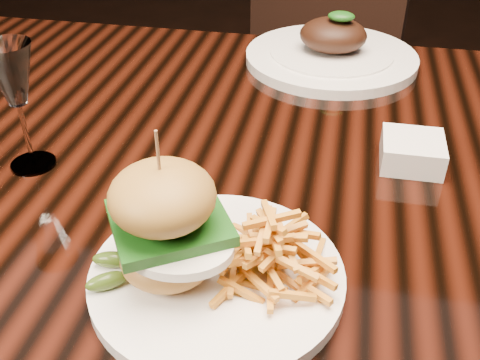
% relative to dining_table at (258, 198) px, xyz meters
% --- Properties ---
extents(dining_table, '(1.60, 0.90, 0.75)m').
position_rel_dining_table_xyz_m(dining_table, '(0.00, 0.00, 0.00)').
color(dining_table, black).
rests_on(dining_table, ground).
extents(burger_plate, '(0.26, 0.26, 0.18)m').
position_rel_dining_table_xyz_m(burger_plate, '(-0.00, -0.25, 0.12)').
color(burger_plate, white).
rests_on(burger_plate, dining_table).
extents(ramekin, '(0.09, 0.09, 0.04)m').
position_rel_dining_table_xyz_m(ramekin, '(0.20, 0.02, 0.10)').
color(ramekin, white).
rests_on(ramekin, dining_table).
extents(wine_glass, '(0.06, 0.06, 0.17)m').
position_rel_dining_table_xyz_m(wine_glass, '(-0.29, -0.09, 0.20)').
color(wine_glass, white).
rests_on(wine_glass, dining_table).
extents(far_dish, '(0.31, 0.31, 0.10)m').
position_rel_dining_table_xyz_m(far_dish, '(0.08, 0.34, 0.10)').
color(far_dish, white).
rests_on(far_dish, dining_table).
extents(chair_far, '(0.55, 0.56, 0.95)m').
position_rel_dining_table_xyz_m(chair_far, '(0.00, 0.89, -0.13)').
color(chair_far, black).
rests_on(chair_far, ground).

